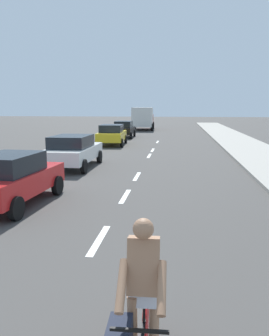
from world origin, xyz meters
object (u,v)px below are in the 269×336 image
object	(u,v)px
parked_car_white	(73,150)
parked_car_black	(124,129)
parked_car_yellow	(112,134)
delivery_truck	(143,118)
cyclist	(138,310)
parked_car_red	(12,178)

from	to	relation	value
parked_car_white	parked_car_black	xyz separation A→B (m)	(-0.06, 16.35, -0.00)
parked_car_yellow	delivery_truck	xyz separation A→B (m)	(0.62, 17.42, 0.66)
parked_car_black	delivery_truck	xyz separation A→B (m)	(0.70, 11.02, 0.67)
cyclist	parked_car_black	distance (m)	29.54
parked_car_black	delivery_truck	size ratio (longest dim) A/B	0.64
cyclist	parked_car_yellow	size ratio (longest dim) A/B	0.41
parked_car_yellow	parked_car_black	xyz separation A→B (m)	(-0.08, 6.40, -0.00)
parked_car_yellow	delivery_truck	size ratio (longest dim) A/B	0.70
parked_car_black	delivery_truck	bearing A→B (deg)	85.67
cyclist	parked_car_white	world-z (taller)	cyclist
delivery_truck	parked_car_yellow	bearing A→B (deg)	-94.08
cyclist	parked_car_red	distance (m)	7.73
parked_car_yellow	delivery_truck	world-z (taller)	delivery_truck
parked_car_red	delivery_truck	world-z (taller)	delivery_truck
parked_car_white	delivery_truck	xyz separation A→B (m)	(0.63, 27.38, 0.66)
parked_car_white	parked_car_black	distance (m)	16.35
parked_car_red	parked_car_white	bearing A→B (deg)	94.72
parked_car_white	parked_car_black	size ratio (longest dim) A/B	1.11
parked_car_red	parked_car_yellow	world-z (taller)	same
cyclist	parked_car_white	bearing A→B (deg)	-71.63
delivery_truck	parked_car_red	bearing A→B (deg)	-92.86
parked_car_white	delivery_truck	size ratio (longest dim) A/B	0.72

